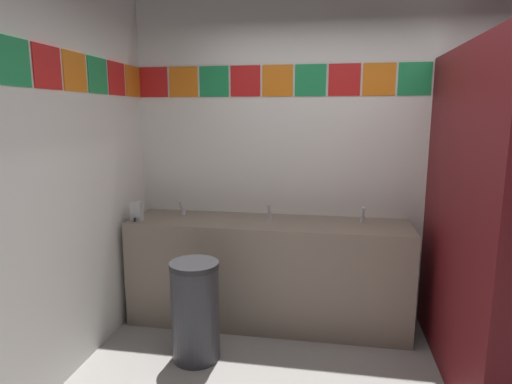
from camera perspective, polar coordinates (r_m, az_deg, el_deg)
name	(u,v)px	position (r m, az deg, el deg)	size (l,w,h in m)	color
wall_back	(358,156)	(3.71, 13.46, 4.71)	(3.83, 0.09, 2.78)	white
wall_side	(17,177)	(2.74, -29.27, 1.77)	(0.09, 3.10, 2.78)	white
vanity_counter	(268,271)	(3.64, 1.55, -10.46)	(2.29, 0.56, 0.88)	gray
faucet_left	(182,209)	(3.77, -9.80, -2.29)	(0.04, 0.10, 0.14)	silver
faucet_center	(269,213)	(3.58, 1.80, -2.78)	(0.04, 0.10, 0.14)	silver
faucet_right	(363,216)	(3.56, 14.08, -3.18)	(0.04, 0.10, 0.14)	silver
soap_dispenser	(137,211)	(3.65, -15.62, -2.50)	(0.09, 0.09, 0.16)	#B7BABF
stall_divider	(496,229)	(2.85, 29.35, -4.36)	(0.92, 1.57, 2.17)	maroon
trash_bin	(195,311)	(3.19, -8.10, -15.42)	(0.35, 0.35, 0.72)	#333338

